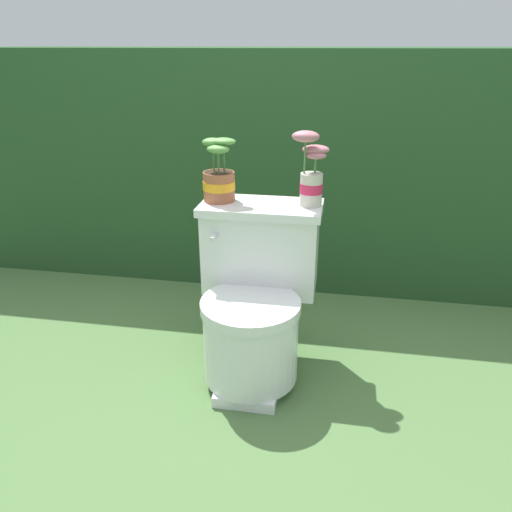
# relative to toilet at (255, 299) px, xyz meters

# --- Properties ---
(ground_plane) EXTENTS (12.00, 12.00, 0.00)m
(ground_plane) POSITION_rel_toilet_xyz_m (0.04, -0.08, -0.31)
(ground_plane) COLOR #4C703D
(hedge_backdrop) EXTENTS (3.80, 1.06, 1.18)m
(hedge_backdrop) POSITION_rel_toilet_xyz_m (0.04, 1.23, 0.28)
(hedge_backdrop) COLOR #234723
(hedge_backdrop) RESTS_ON ground
(toilet) EXTENTS (0.46, 0.52, 0.65)m
(toilet) POSITION_rel_toilet_xyz_m (0.00, 0.00, 0.00)
(toilet) COLOR silver
(toilet) RESTS_ON ground
(potted_plant_left) EXTENTS (0.13, 0.12, 0.24)m
(potted_plant_left) POSITION_rel_toilet_xyz_m (-0.16, 0.14, 0.42)
(potted_plant_left) COLOR #9E5638
(potted_plant_left) RESTS_ON toilet
(potted_plant_midleft) EXTENTS (0.13, 0.10, 0.27)m
(potted_plant_midleft) POSITION_rel_toilet_xyz_m (0.18, 0.14, 0.45)
(potted_plant_midleft) COLOR beige
(potted_plant_midleft) RESTS_ON toilet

